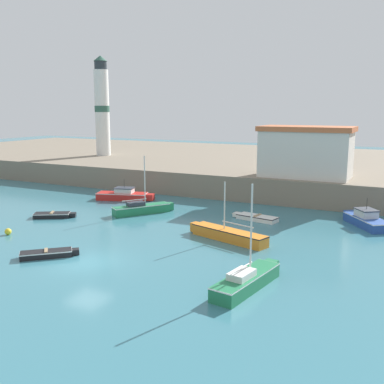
# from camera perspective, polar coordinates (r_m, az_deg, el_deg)

# --- Properties ---
(ground_plane) EXTENTS (200.00, 200.00, 0.00)m
(ground_plane) POSITION_cam_1_polar(r_m,az_deg,el_deg) (29.30, -13.20, -8.70)
(ground_plane) COLOR teal
(quay_seawall) EXTENTS (120.00, 40.00, 2.59)m
(quay_seawall) POSITION_cam_1_polar(r_m,az_deg,el_deg) (65.80, 10.40, 3.21)
(quay_seawall) COLOR gray
(quay_seawall) RESTS_ON ground
(motorboat_red_1) EXTENTS (6.20, 3.30, 2.22)m
(motorboat_red_1) POSITION_cam_1_polar(r_m,az_deg,el_deg) (48.02, -8.63, -0.39)
(motorboat_red_1) COLOR red
(motorboat_red_1) RESTS_ON ground
(dinghy_black_2) EXTENTS (3.58, 2.69, 0.49)m
(dinghy_black_2) POSITION_cam_1_polar(r_m,az_deg,el_deg) (41.74, -17.19, -2.78)
(dinghy_black_2) COLOR black
(dinghy_black_2) RESTS_ON ground
(sailboat_green_3) EXTENTS (4.11, 5.33, 5.34)m
(sailboat_green_3) POSITION_cam_1_polar(r_m,az_deg,el_deg) (41.48, -6.36, -2.08)
(sailboat_green_3) COLOR #237A4C
(sailboat_green_3) RESTS_ON ground
(dinghy_black_4) EXTENTS (3.28, 3.12, 0.50)m
(dinghy_black_4) POSITION_cam_1_polar(r_m,az_deg,el_deg) (30.93, -17.84, -7.44)
(dinghy_black_4) COLOR black
(dinghy_black_4) RESTS_ON ground
(sailboat_green_5) EXTENTS (2.23, 6.12, 5.67)m
(sailboat_green_5) POSITION_cam_1_polar(r_m,az_deg,el_deg) (24.71, 7.02, -10.98)
(sailboat_green_5) COLOR #237A4C
(sailboat_green_5) RESTS_ON ground
(sailboat_orange_6) EXTENTS (6.76, 3.05, 4.32)m
(sailboat_orange_6) POSITION_cam_1_polar(r_m,az_deg,el_deg) (33.14, 4.56, -5.37)
(sailboat_orange_6) COLOR orange
(sailboat_orange_6) RESTS_ON ground
(motorboat_blue_7) EXTENTS (4.30, 5.23, 2.30)m
(motorboat_blue_7) POSITION_cam_1_polar(r_m,az_deg,el_deg) (39.68, 21.23, -3.30)
(motorboat_blue_7) COLOR #284C9E
(motorboat_blue_7) RESTS_ON ground
(dinghy_white_8) EXTENTS (4.24, 1.98, 0.50)m
(dinghy_white_8) POSITION_cam_1_polar(r_m,az_deg,el_deg) (39.31, 8.14, -3.22)
(dinghy_white_8) COLOR white
(dinghy_white_8) RESTS_ON ground
(mooring_buoy) EXTENTS (0.51, 0.51, 0.51)m
(mooring_buoy) POSITION_cam_1_polar(r_m,az_deg,el_deg) (37.22, -22.32, -4.67)
(mooring_buoy) COLOR yellow
(mooring_buoy) RESTS_ON ground
(lighthouse) EXTENTS (2.18, 2.18, 14.49)m
(lighthouse) POSITION_cam_1_polar(r_m,az_deg,el_deg) (68.75, -11.36, 10.47)
(lighthouse) COLOR silver
(lighthouse) RESTS_ON quay_seawall
(harbor_shed_far_end) EXTENTS (9.27, 4.95, 5.17)m
(harbor_shed_far_end) POSITION_cam_1_polar(r_m,az_deg,el_deg) (47.34, 14.26, 5.00)
(harbor_shed_far_end) COLOR silver
(harbor_shed_far_end) RESTS_ON quay_seawall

